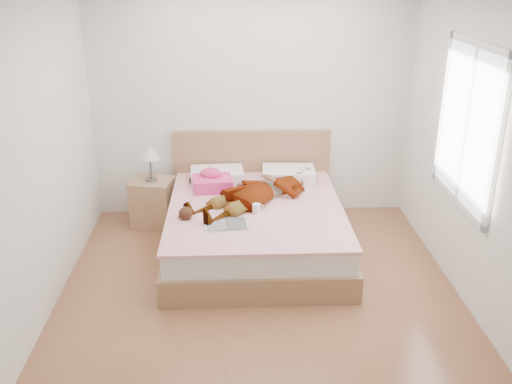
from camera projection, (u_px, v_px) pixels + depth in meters
ground at (260, 301)px, 5.05m from camera, size 4.00×4.00×0.00m
woman at (260, 188)px, 5.87m from camera, size 1.68×1.56×0.23m
hair at (206, 180)px, 6.30m from camera, size 0.47×0.54×0.07m
phone at (212, 168)px, 6.20m from camera, size 0.10×0.11×0.05m
room_shell at (468, 126)px, 4.82m from camera, size 4.00×4.00×4.00m
bed at (255, 223)px, 5.90m from camera, size 1.80×2.08×1.00m
towel at (212, 181)px, 6.12m from camera, size 0.45×0.38×0.22m
magazine at (226, 224)px, 5.31m from camera, size 0.44×0.31×0.02m
coffee_mug at (257, 208)px, 5.55m from camera, size 0.13×0.10×0.09m
plush_toy at (186, 212)px, 5.45m from camera, size 0.16×0.21×0.11m
nightstand at (153, 199)px, 6.40m from camera, size 0.51×0.47×0.95m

